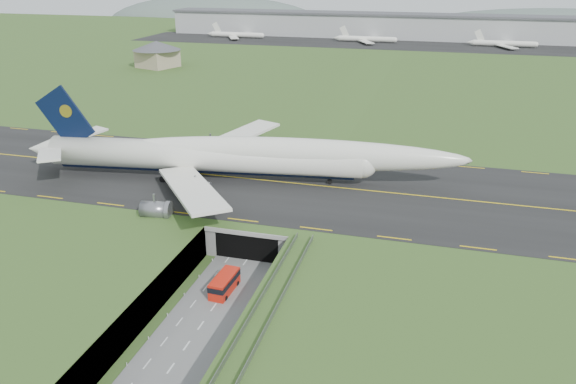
% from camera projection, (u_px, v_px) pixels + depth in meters
% --- Properties ---
extents(ground, '(900.00, 900.00, 0.00)m').
position_uv_depth(ground, '(231.00, 283.00, 95.89)').
color(ground, '#3A5622').
rests_on(ground, ground).
extents(airfield_deck, '(800.00, 800.00, 6.00)m').
position_uv_depth(airfield_deck, '(231.00, 267.00, 94.76)').
color(airfield_deck, gray).
rests_on(airfield_deck, ground).
extents(trench_road, '(12.00, 75.00, 0.20)m').
position_uv_depth(trench_road, '(215.00, 306.00, 89.16)').
color(trench_road, slate).
rests_on(trench_road, ground).
extents(taxiway, '(800.00, 44.00, 0.18)m').
position_uv_depth(taxiway, '(284.00, 182.00, 123.07)').
color(taxiway, black).
rests_on(taxiway, airfield_deck).
extents(tunnel_portal, '(17.00, 22.30, 6.00)m').
position_uv_depth(tunnel_portal, '(261.00, 225.00, 109.56)').
color(tunnel_portal, gray).
rests_on(tunnel_portal, ground).
extents(guideway, '(3.00, 53.00, 7.05)m').
position_uv_depth(guideway, '(257.00, 333.00, 74.12)').
color(guideway, '#A8A8A3').
rests_on(guideway, ground).
extents(jumbo_jet, '(98.63, 62.29, 20.79)m').
position_uv_depth(jumbo_jet, '(235.00, 156.00, 122.53)').
color(jumbo_jet, white).
rests_on(jumbo_jet, ground).
extents(shuttle_tram, '(3.09, 7.38, 2.97)m').
position_uv_depth(shuttle_tram, '(224.00, 284.00, 92.53)').
color(shuttle_tram, red).
rests_on(shuttle_tram, ground).
extents(service_building, '(27.76, 27.76, 11.96)m').
position_uv_depth(service_building, '(157.00, 52.00, 258.12)').
color(service_building, tan).
rests_on(service_building, ground).
extents(cargo_terminal, '(320.00, 67.00, 15.60)m').
position_uv_depth(cargo_terminal, '(397.00, 26.00, 358.06)').
color(cargo_terminal, '#B2B2B2').
rests_on(cargo_terminal, ground).
extents(distant_hills, '(700.00, 91.00, 60.00)m').
position_uv_depth(distant_hills, '(488.00, 35.00, 465.59)').
color(distant_hills, '#52635B').
rests_on(distant_hills, ground).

